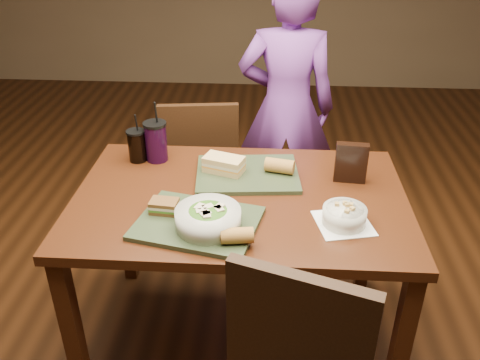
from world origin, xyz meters
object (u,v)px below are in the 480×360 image
Objects in this scene: salad_bowl at (208,217)px; cup_cola at (137,145)px; sandwich_near at (164,206)px; baguette_near at (237,236)px; soup_bowl at (344,216)px; diner at (286,108)px; sandwich_far at (224,164)px; chip_bag at (351,163)px; tray_near at (198,223)px; baguette_far at (280,166)px; cup_berry at (156,141)px; tray_far at (247,174)px; dining_table at (240,215)px; chair_far at (203,169)px.

cup_cola reaches higher than salad_bowl.
baguette_near is at bearing -31.31° from sandwich_near.
soup_bowl is 2.08× the size of baguette_near.
salad_bowl is (-0.29, -1.21, 0.07)m from diner.
sandwich_far is 1.09× the size of chip_bag.
baguette_far is at bearing 52.54° from tray_near.
cup_berry is (-0.40, 0.61, 0.04)m from baguette_near.
tray_far is 0.14m from baguette_far.
baguette_far is at bearing 3.29° from tray_far.
cup_cola reaches higher than chip_bag.
baguette_far is at bearing 124.10° from soup_bowl.
baguette_near is (-0.01, -0.49, 0.04)m from tray_far.
soup_bowl reaches higher than tray_far.
baguette_far is (-0.23, 0.34, 0.01)m from soup_bowl.
cup_cola is at bearing 152.62° from soup_bowl.
sandwich_near is 0.32m from baguette_near.
baguette_near is at bearing -38.78° from salad_bowl.
salad_bowl is 0.41m from sandwich_far.
tray_far is at bearing -176.63° from chip_bag.
cup_berry is at bearing 122.95° from baguette_near.
soup_bowl is (0.36, -0.33, 0.03)m from tray_far.
cup_berry reaches higher than dining_table.
soup_bowl reaches higher than tray_near.
baguette_near is 0.73m from cup_berry.
tray_near is 0.38m from sandwich_far.
diner is 1.22m from tray_near.
baguette_near is 0.65× the size of chip_bag.
dining_table is 0.23m from sandwich_far.
soup_bowl is at bearing -23.98° from dining_table.
baguette_near is (0.25, -0.99, 0.29)m from chair_far.
salad_bowl is at bearing -92.46° from sandwich_far.
soup_bowl is 0.96m from cup_cola.
baguette_near is at bearing -126.71° from chip_bag.
baguette_far is (-0.04, -0.80, 0.06)m from diner.
baguette_near is at bearing -88.07° from dining_table.
chair_far is 0.70m from baguette_far.
diner reaches higher than baguette_near.
sandwich_near reaches higher than dining_table.
chip_bag is at bearing -9.50° from cup_berry.
diner is 3.51× the size of tray_far.
sandwich_far reaches higher than baguette_near.
baguette_far is (0.25, 0.41, -0.01)m from salad_bowl.
sandwich_far is 0.41m from cup_cola.
baguette_far is 0.54× the size of cup_cola.
tray_far is at bearing 137.61° from soup_bowl.
cup_cola is (-0.85, 0.44, 0.04)m from soup_bowl.
cup_cola is at bearing 48.19° from diner.
sandwich_near is 0.63× the size of chip_bag.
soup_bowl is at bearing -55.90° from baguette_far.
cup_berry is (-0.40, 0.12, 0.08)m from tray_far.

